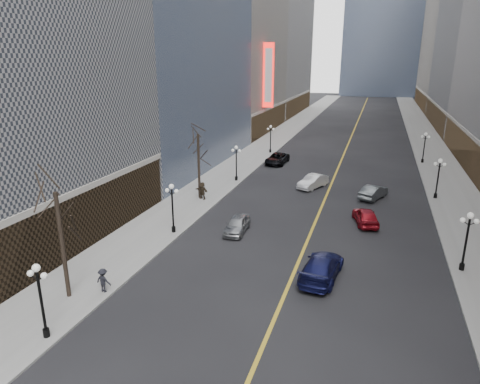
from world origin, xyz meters
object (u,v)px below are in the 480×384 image
Objects in this scene: streetlamp_west_0 at (40,293)px; car_sb_far at (373,192)px; car_sb_mid at (366,216)px; streetlamp_east_2 at (438,174)px; car_nb_near at (237,224)px; car_sb_near at (322,267)px; streetlamp_east_1 at (467,236)px; streetlamp_west_1 at (172,203)px; car_nb_mid at (313,181)px; streetlamp_east_3 at (425,144)px; car_nb_far at (277,159)px; streetlamp_west_2 at (236,159)px; streetlamp_west_3 at (271,136)px.

car_sb_far is at bearing 62.19° from streetlamp_west_0.
streetlamp_east_2 is at bearing -139.69° from car_sb_mid.
car_nb_near is 10.48m from car_sb_near.
streetlamp_east_1 is 1.00× the size of streetlamp_west_1.
streetlamp_east_1 is 0.93× the size of car_nb_mid.
streetlamp_east_3 is 21.10m from car_sb_far.
streetlamp_west_1 is at bearing 90.00° from streetlamp_west_0.
streetlamp_east_3 is 57.10m from streetlamp_west_0.
streetlamp_west_0 reaches higher than car_nb_near.
streetlamp_east_1 reaches higher than car_sb_mid.
streetlamp_west_0 is at bearing -90.91° from car_nb_far.
streetlamp_west_0 is 34.00m from streetlamp_west_2.
streetlamp_west_1 is 14.55m from car_sb_near.
streetlamp_east_2 reaches higher than car_sb_mid.
streetlamp_west_1 reaches higher than car_nb_far.
streetlamp_east_2 is 23.64m from car_nb_far.
car_nb_far is at bearing 86.44° from streetlamp_west_0.
streetlamp_east_1 reaches higher than car_nb_near.
streetlamp_east_2 is at bearing 22.77° from car_nb_mid.
car_sb_far is (-6.67, 16.10, -2.13)m from streetlamp_east_1.
streetlamp_east_3 is 0.93× the size of car_nb_mid.
car_nb_mid is at bearing 61.68° from streetlamp_west_1.
streetlamp_east_3 reaches higher than car_nb_far.
car_nb_far is (2.80, -6.96, -2.10)m from streetlamp_west_3.
car_nb_near is at bearing -138.87° from streetlamp_east_2.
streetlamp_east_1 is 43.05m from streetlamp_west_3.
car_sb_mid reaches higher than car_sb_far.
car_nb_far is at bearing 152.04° from streetlamp_east_2.
car_sb_mid is 0.99× the size of car_sb_far.
streetlamp_east_1 is 1.00× the size of streetlamp_west_3.
streetlamp_east_1 is at bearing 0.00° from streetlamp_west_1.
streetlamp_west_2 is at bearing 15.84° from car_sb_far.
streetlamp_east_2 is 1.00× the size of streetlamp_east_3.
streetlamp_west_0 is 1.04× the size of car_nb_near.
car_sb_near is (4.00, -22.33, 0.06)m from car_nb_mid.
car_nb_mid is (4.44, 16.11, 0.05)m from car_nb_near.
streetlamp_west_1 is at bearing -123.25° from streetlamp_east_3.
streetlamp_west_1 is 1.04× the size of car_nb_near.
car_nb_mid is 1.03× the size of car_sb_far.
car_sb_far is at bearing -108.30° from car_sb_mid.
streetlamp_east_2 reaches higher than car_nb_far.
car_sb_far is (16.93, -1.90, -2.13)m from streetlamp_west_2.
streetlamp_west_1 reaches higher than car_sb_near.
streetlamp_west_2 is 0.97× the size of car_sb_far.
streetlamp_east_1 is 1.00× the size of streetlamp_east_3.
streetlamp_east_1 is at bearing -151.42° from car_sb_near.
streetlamp_west_0 is 36.35m from car_sb_far.
streetlamp_west_3 is at bearing -74.44° from car_sb_mid.
car_nb_far is at bearing -66.00° from car_sb_near.
car_sb_near is at bearing -56.31° from car_nb_mid.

